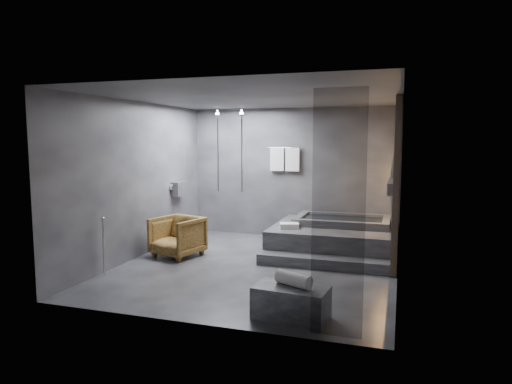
% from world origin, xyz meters
% --- Properties ---
extents(room, '(5.00, 5.04, 2.82)m').
position_xyz_m(room, '(0.40, 0.24, 1.73)').
color(room, '#28282A').
rests_on(room, ground).
extents(tub_deck, '(2.20, 2.00, 0.50)m').
position_xyz_m(tub_deck, '(1.05, 1.45, 0.25)').
color(tub_deck, '#2D2D2F').
rests_on(tub_deck, ground).
extents(tub_step, '(2.20, 0.36, 0.18)m').
position_xyz_m(tub_step, '(1.05, 0.27, 0.09)').
color(tub_step, '#2D2D2F').
rests_on(tub_step, ground).
extents(concrete_bench, '(0.92, 0.57, 0.39)m').
position_xyz_m(concrete_bench, '(1.06, -2.01, 0.20)').
color(concrete_bench, '#373739').
rests_on(concrete_bench, ground).
extents(driftwood_chair, '(0.97, 0.99, 0.73)m').
position_xyz_m(driftwood_chair, '(-1.61, 0.23, 0.36)').
color(driftwood_chair, '#493012').
rests_on(driftwood_chair, ground).
extents(rolled_towel, '(0.49, 0.34, 0.16)m').
position_xyz_m(rolled_towel, '(1.08, -1.99, 0.47)').
color(rolled_towel, silver).
rests_on(rolled_towel, concrete_bench).
extents(deck_towel, '(0.40, 0.34, 0.09)m').
position_xyz_m(deck_towel, '(0.32, 0.95, 0.55)').
color(deck_towel, silver).
rests_on(deck_towel, tub_deck).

